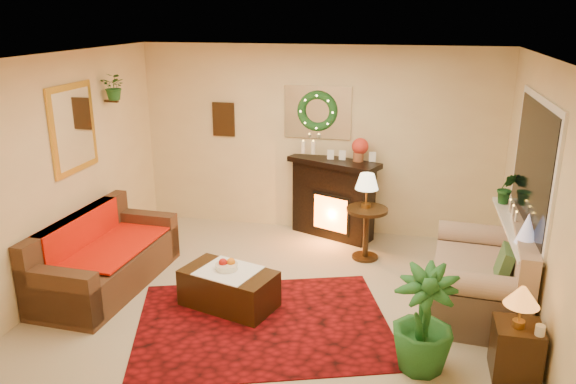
% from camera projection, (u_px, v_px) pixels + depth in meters
% --- Properties ---
extents(floor, '(5.00, 5.00, 0.00)m').
position_uv_depth(floor, '(281.00, 302.00, 6.09)').
color(floor, beige).
rests_on(floor, ground).
extents(ceiling, '(5.00, 5.00, 0.00)m').
position_uv_depth(ceiling, '(280.00, 57.00, 5.29)').
color(ceiling, white).
rests_on(ceiling, ground).
extents(wall_back, '(5.00, 5.00, 0.00)m').
position_uv_depth(wall_back, '(317.00, 141.00, 7.78)').
color(wall_back, '#EFD88C').
rests_on(wall_back, ground).
extents(wall_front, '(5.00, 5.00, 0.00)m').
position_uv_depth(wall_front, '(201.00, 291.00, 3.60)').
color(wall_front, '#EFD88C').
rests_on(wall_front, ground).
extents(wall_left, '(4.50, 4.50, 0.00)m').
position_uv_depth(wall_left, '(61.00, 174.00, 6.20)').
color(wall_left, '#EFD88C').
rests_on(wall_left, ground).
extents(wall_right, '(4.50, 4.50, 0.00)m').
position_uv_depth(wall_right, '(544.00, 206.00, 5.18)').
color(wall_right, '#EFD88C').
rests_on(wall_right, ground).
extents(area_rug, '(2.97, 2.58, 0.01)m').
position_uv_depth(area_rug, '(263.00, 324.00, 5.66)').
color(area_rug, '#640403').
rests_on(area_rug, floor).
extents(sofa, '(0.94, 1.96, 0.83)m').
position_uv_depth(sofa, '(106.00, 251.00, 6.34)').
color(sofa, '#5F2C1D').
rests_on(sofa, floor).
extents(red_throw, '(0.85, 1.37, 0.02)m').
position_uv_depth(red_throw, '(110.00, 245.00, 6.44)').
color(red_throw, red).
rests_on(red_throw, sofa).
extents(fireplace, '(1.17, 0.76, 1.03)m').
position_uv_depth(fireplace, '(333.00, 198.00, 7.76)').
color(fireplace, black).
rests_on(fireplace, floor).
extents(poinsettia, '(0.22, 0.22, 0.22)m').
position_uv_depth(poinsettia, '(360.00, 146.00, 7.46)').
color(poinsettia, red).
rests_on(poinsettia, fireplace).
extents(mantel_candle_a, '(0.05, 0.05, 0.16)m').
position_uv_depth(mantel_candle_a, '(303.00, 147.00, 7.58)').
color(mantel_candle_a, beige).
rests_on(mantel_candle_a, fireplace).
extents(mantel_candle_b, '(0.06, 0.06, 0.17)m').
position_uv_depth(mantel_candle_b, '(313.00, 148.00, 7.56)').
color(mantel_candle_b, silver).
rests_on(mantel_candle_b, fireplace).
extents(mantel_mirror, '(0.92, 0.02, 0.72)m').
position_uv_depth(mantel_mirror, '(318.00, 112.00, 7.64)').
color(mantel_mirror, white).
rests_on(mantel_mirror, wall_back).
extents(wreath, '(0.55, 0.11, 0.55)m').
position_uv_depth(wreath, '(317.00, 111.00, 7.60)').
color(wreath, '#194719').
rests_on(wreath, wall_back).
extents(wall_art, '(0.32, 0.03, 0.48)m').
position_uv_depth(wall_art, '(224.00, 119.00, 7.96)').
color(wall_art, '#381E11').
rests_on(wall_art, wall_back).
extents(gold_mirror, '(0.03, 0.84, 1.00)m').
position_uv_depth(gold_mirror, '(73.00, 128.00, 6.34)').
color(gold_mirror, gold).
rests_on(gold_mirror, wall_left).
extents(hanging_plant, '(0.33, 0.28, 0.36)m').
position_uv_depth(hanging_plant, '(116.00, 100.00, 6.94)').
color(hanging_plant, '#194719').
rests_on(hanging_plant, wall_left).
extents(loveseat, '(1.06, 1.68, 0.93)m').
position_uv_depth(loveseat, '(480.00, 270.00, 5.90)').
color(loveseat, gray).
rests_on(loveseat, floor).
extents(window_frame, '(0.03, 1.86, 1.36)m').
position_uv_depth(window_frame, '(534.00, 164.00, 5.62)').
color(window_frame, white).
rests_on(window_frame, wall_right).
extents(window_glass, '(0.02, 1.70, 1.22)m').
position_uv_depth(window_glass, '(533.00, 164.00, 5.62)').
color(window_glass, black).
rests_on(window_glass, wall_right).
extents(window_sill, '(0.22, 1.86, 0.04)m').
position_uv_depth(window_sill, '(515.00, 227.00, 5.85)').
color(window_sill, white).
rests_on(window_sill, wall_right).
extents(mini_tree, '(0.21, 0.21, 0.31)m').
position_uv_depth(mini_tree, '(527.00, 228.00, 5.34)').
color(mini_tree, silver).
rests_on(mini_tree, window_sill).
extents(sill_plant, '(0.26, 0.21, 0.48)m').
position_uv_depth(sill_plant, '(507.00, 187.00, 6.44)').
color(sill_plant, '#134D19').
rests_on(sill_plant, window_sill).
extents(side_table_round, '(0.56, 0.56, 0.67)m').
position_uv_depth(side_table_round, '(366.00, 234.00, 7.09)').
color(side_table_round, black).
rests_on(side_table_round, floor).
extents(lamp_cream, '(0.29, 0.29, 0.44)m').
position_uv_depth(lamp_cream, '(366.00, 192.00, 6.95)').
color(lamp_cream, beige).
rests_on(lamp_cream, side_table_round).
extents(end_table_square, '(0.39, 0.39, 0.48)m').
position_uv_depth(end_table_square, '(516.00, 347.00, 4.81)').
color(end_table_square, black).
rests_on(end_table_square, floor).
extents(lamp_tiffany, '(0.29, 0.29, 0.43)m').
position_uv_depth(lamp_tiffany, '(522.00, 298.00, 4.64)').
color(lamp_tiffany, orange).
rests_on(lamp_tiffany, end_table_square).
extents(coffee_table, '(1.09, 0.80, 0.41)m').
position_uv_depth(coffee_table, '(229.00, 288.00, 5.95)').
color(coffee_table, black).
rests_on(coffee_table, floor).
extents(fruit_bowl, '(0.24, 0.24, 0.06)m').
position_uv_depth(fruit_bowl, '(227.00, 266.00, 5.91)').
color(fruit_bowl, white).
rests_on(fruit_bowl, coffee_table).
extents(floor_palm, '(1.93, 1.93, 2.90)m').
position_uv_depth(floor_palm, '(423.00, 323.00, 4.83)').
color(floor_palm, '#17421B').
rests_on(floor_palm, floor).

